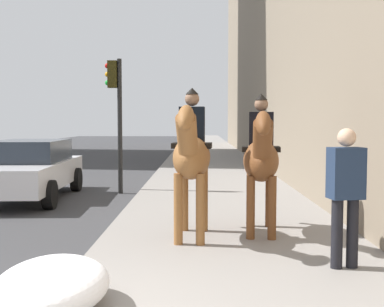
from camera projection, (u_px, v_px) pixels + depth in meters
mounted_horse_near at (191, 155)px, 7.21m from camera, size 2.15×0.66×2.30m
mounted_horse_far at (261, 158)px, 7.54m from camera, size 2.15×0.71×2.22m
pedestrian_greeting at (346, 188)px, 5.76m from camera, size 0.32×0.44×1.70m
car_near_lane at (29, 168)px, 11.75m from camera, size 4.51×2.15×1.44m
traffic_light_near_curb at (116, 103)px, 12.51m from camera, size 0.20×0.44×3.53m
snow_pile_near at (52, 286)px, 4.49m from camera, size 1.38×1.06×0.48m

